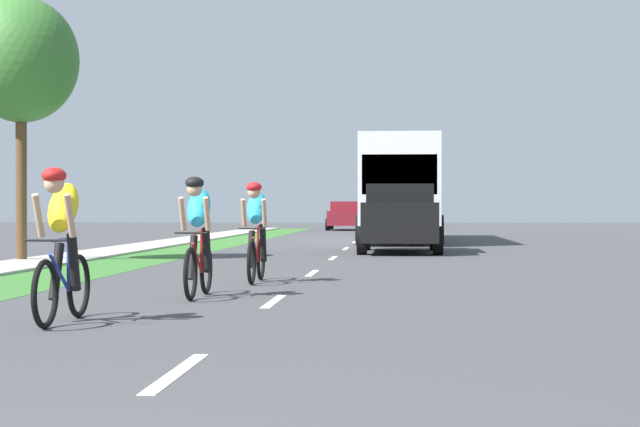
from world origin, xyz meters
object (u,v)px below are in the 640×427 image
Objects in this scene: cyclist_trailing at (198,236)px; cyclist_distant at (256,231)px; suv_black at (400,217)px; street_tree_near at (21,61)px; bus_white at (400,185)px; sedan_maroon at (346,216)px; pickup_silver at (397,213)px; cyclist_lead at (62,244)px.

cyclist_trailing is 1.00× the size of cyclist_distant.
street_tree_near is at bearing -147.17° from suv_black.
bus_white is at bearing 60.54° from street_tree_near.
cyclist_distant is at bearing -101.32° from suv_black.
pickup_silver is (2.67, 10.89, 0.06)m from sedan_maroon.
cyclist_trailing is (0.79, 3.09, 0.00)m from cyclist_lead.
bus_white is (-0.02, 9.28, 1.03)m from suv_black.
suv_black is (2.25, 11.23, 0.14)m from cyclist_distant.
cyclist_trailing is at bearing -97.78° from cyclist_distant.
cyclist_trailing is 2.77m from cyclist_distant.
cyclist_lead is at bearing -67.48° from street_tree_near.
sedan_maroon is (0.52, 44.37, -0.04)m from cyclist_lead.
cyclist_distant is 0.30× the size of street_tree_near.
sedan_maroon is 11.22m from pickup_silver.
pickup_silver is (3.19, 55.26, 0.02)m from cyclist_lead.
cyclist_trailing is 41.28m from sedan_maroon.
bus_white is at bearing 82.66° from cyclist_lead.
cyclist_lead is at bearing -104.39° from cyclist_trailing.
cyclist_distant is 0.34× the size of pickup_silver.
cyclist_distant is 11.45m from suv_black.
cyclist_distant is at bearing -96.20° from bus_white.
pickup_silver reaches higher than cyclist_trailing.
sedan_maroon is (-0.64, 38.53, -0.04)m from cyclist_distant.
cyclist_lead is at bearing -101.32° from suv_black.
bus_white is 2.00× the size of street_tree_near.
cyclist_trailing is 0.15× the size of bus_white.
sedan_maroon is at bearing 89.33° from cyclist_lead.
cyclist_trailing reaches higher than sedan_maroon.
pickup_silver is at bearing 90.33° from suv_black.
cyclist_trailing is at bearing -100.63° from suv_black.
cyclist_distant is 0.40× the size of sedan_maroon.
bus_white is 18.29m from sedan_maroon.
cyclist_trailing is 52.23m from pickup_silver.
cyclist_distant is 20.66m from bus_white.
suv_black reaches higher than cyclist_trailing.
suv_black is (2.62, 13.98, 0.14)m from cyclist_trailing.
cyclist_distant is 9.16m from street_tree_near.
suv_black is 38.20m from pickup_silver.
cyclist_lead reaches higher than sedan_maroon.
sedan_maroon is (-2.87, 18.02, -1.21)m from bus_white.
cyclist_distant is 49.47m from pickup_silver.
suv_black is 0.41× the size of bus_white.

